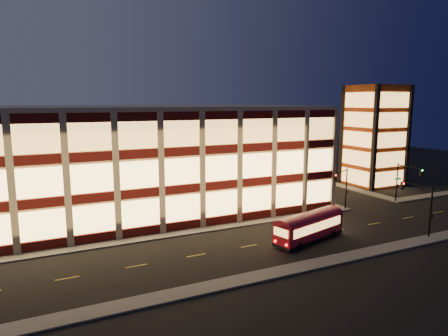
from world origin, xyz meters
TOP-DOWN VIEW (x-y plane):
  - ground at (0.00, 0.00)m, footprint 200.00×200.00m
  - sidewalk_office_south at (-3.00, 1.00)m, footprint 54.00×2.00m
  - sidewalk_office_east at (23.00, 17.00)m, footprint 2.00×30.00m
  - sidewalk_tower_south at (40.00, 1.00)m, footprint 14.00×2.00m
  - sidewalk_tower_west at (34.00, 17.00)m, footprint 2.00×30.00m
  - sidewalk_near at (0.00, -13.00)m, footprint 100.00×2.00m
  - office_building at (-2.91, 16.91)m, footprint 50.45×30.45m
  - stair_tower at (39.95, 11.95)m, footprint 8.60×8.60m
  - traffic_signal_far at (22.21, 0.24)m, footprint 3.79×1.87m
  - traffic_signal_right at (33.50, -0.62)m, footprint 1.20×4.37m
  - traffic_signal_near at (23.50, -11.03)m, footprint 0.32×4.45m
  - trolley_bus at (10.78, -7.39)m, footprint 9.63×4.73m

SIDE VIEW (x-z plane):
  - ground at x=0.00m, z-range 0.00..0.00m
  - sidewalk_office_south at x=-3.00m, z-range 0.00..0.15m
  - sidewalk_office_east at x=23.00m, z-range 0.00..0.15m
  - sidewalk_tower_south at x=40.00m, z-range 0.00..0.15m
  - sidewalk_tower_west at x=34.00m, z-range 0.00..0.15m
  - sidewalk_near at x=0.00m, z-range 0.00..0.15m
  - trolley_bus at x=10.78m, z-range 0.17..3.34m
  - traffic_signal_right at x=33.50m, z-range 1.10..7.10m
  - traffic_signal_far at x=22.21m, z-range 1.11..7.11m
  - traffic_signal_near at x=23.50m, z-range 1.13..7.13m
  - office_building at x=-2.91m, z-range 0.00..14.50m
  - stair_tower at x=39.95m, z-range -0.01..17.99m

